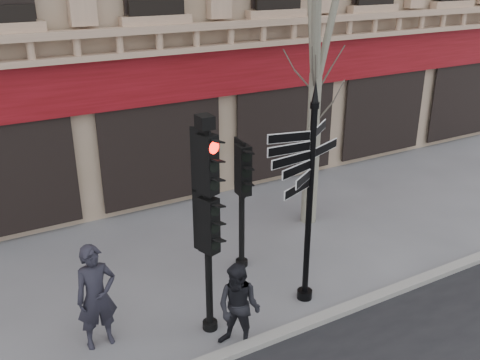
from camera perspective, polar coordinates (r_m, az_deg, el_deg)
The scene contains 7 objects.
ground at distance 11.30m, azimuth 1.70°, elevation -12.01°, with size 80.00×80.00×0.00m, color #59595E.
kerb at distance 10.33m, azimuth 5.89°, elevation -15.48°, with size 80.00×0.25×0.12m, color gray.
fingerpost at distance 9.87m, azimuth 7.67°, elevation 2.17°, with size 2.22×2.22×4.47m.
traffic_signal_main at distance 9.05m, azimuth -3.55°, elevation -2.37°, with size 0.53×0.45×4.11m.
traffic_signal_secondary at distance 11.32m, azimuth 0.19°, elevation -0.37°, with size 0.51×0.38×2.87m.
pedestrian_a at distance 9.79m, azimuth -15.07°, elevation -11.93°, with size 0.72×0.47×1.97m, color black.
pedestrian_b at distance 9.47m, azimuth -0.11°, elevation -13.49°, with size 0.80×0.63×1.66m, color black.
Camera 1 is at (-4.91, -7.95, 6.36)m, focal length 40.00 mm.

